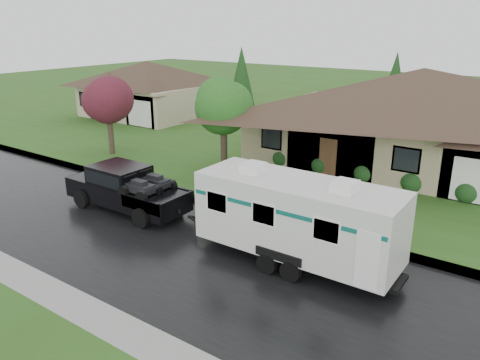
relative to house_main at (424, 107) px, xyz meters
name	(u,v)px	position (x,y,z in m)	size (l,w,h in m)	color
ground	(256,244)	(-2.29, -13.84, -3.59)	(140.00, 140.00, 0.00)	#2B5319
road	(225,265)	(-2.29, -15.84, -3.59)	(140.00, 8.00, 0.01)	black
curb	(285,223)	(-2.29, -11.59, -3.52)	(140.00, 0.50, 0.15)	gray
lawn	(385,156)	(-2.29, 1.16, -3.52)	(140.00, 26.00, 0.15)	#2B5319
house_main	(424,107)	(0.00, 0.00, 0.00)	(19.44, 10.80, 6.90)	tan
house_far	(148,84)	(-24.07, 2.02, -0.62)	(10.80, 8.64, 5.80)	tan
tree_left_green	(223,105)	(-8.79, -7.24, 0.31)	(3.27, 3.27, 5.41)	#382B1E
tree_red	(108,102)	(-16.84, -8.50, -0.11)	(2.90, 2.90, 4.80)	#382B1E
shrub_row	(388,176)	(-0.29, -4.54, -2.94)	(13.60, 1.00, 1.00)	#143814
pickup_truck	(125,187)	(-9.17, -14.24, -2.49)	(6.14, 2.33, 2.05)	black
travel_trailer	(297,216)	(-0.36, -14.24, -1.79)	(7.57, 2.66, 3.40)	silver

